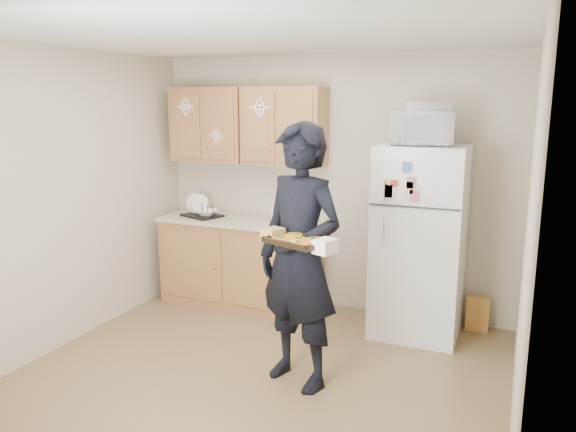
{
  "coord_description": "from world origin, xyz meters",
  "views": [
    {
      "loc": [
        1.75,
        -3.45,
        2.08
      ],
      "look_at": [
        0.1,
        0.45,
        1.2
      ],
      "focal_mm": 35.0,
      "sensor_mm": 36.0,
      "label": 1
    }
  ],
  "objects": [
    {
      "name": "wall_right",
      "position": [
        1.8,
        0.0,
        1.25
      ],
      "size": [
        0.04,
        3.6,
        2.5
      ],
      "primitive_type": "cube",
      "color": "#BDB199",
      "rests_on": "floor"
    },
    {
      "name": "upper_cab_right",
      "position": [
        -0.43,
        1.61,
        1.83
      ],
      "size": [
        0.8,
        0.33,
        0.75
      ],
      "primitive_type": "cube",
      "color": "brown",
      "rests_on": "wall_back"
    },
    {
      "name": "soap_bottle",
      "position": [
        -0.4,
        1.4,
        1.0
      ],
      "size": [
        0.11,
        0.12,
        0.21
      ],
      "primitive_type": "imported",
      "rotation": [
        0.0,
        0.0,
        -0.24
      ],
      "color": "white",
      "rests_on": "countertop"
    },
    {
      "name": "wall_back",
      "position": [
        0.0,
        1.8,
        1.25
      ],
      "size": [
        3.6,
        0.04,
        2.5
      ],
      "primitive_type": "cube",
      "color": "#BDB199",
      "rests_on": "floor"
    },
    {
      "name": "cereal_box",
      "position": [
        1.47,
        1.67,
        0.16
      ],
      "size": [
        0.2,
        0.07,
        0.32
      ],
      "primitive_type": "cube",
      "color": "#E7BB51",
      "rests_on": "floor"
    },
    {
      "name": "microwave",
      "position": [
        0.94,
        1.38,
        1.84
      ],
      "size": [
        0.56,
        0.42,
        0.29
      ],
      "primitive_type": "imported",
      "rotation": [
        0.0,
        0.0,
        0.14
      ],
      "color": "white",
      "rests_on": "refrigerator"
    },
    {
      "name": "wall_front",
      "position": [
        0.0,
        -1.8,
        1.25
      ],
      "size": [
        3.6,
        0.04,
        2.5
      ],
      "primitive_type": "cube",
      "color": "#BDB199",
      "rests_on": "floor"
    },
    {
      "name": "pizza_back_left",
      "position": [
        0.35,
        -0.03,
        1.17
      ],
      "size": [
        0.13,
        0.13,
        0.02
      ],
      "primitive_type": "cylinder",
      "color": "orange",
      "rests_on": "baking_tray"
    },
    {
      "name": "bowl",
      "position": [
        -1.2,
        1.41,
        0.95
      ],
      "size": [
        0.23,
        0.23,
        0.05
      ],
      "primitive_type": "imported",
      "rotation": [
        0.0,
        0.0,
        0.07
      ],
      "color": "white",
      "rests_on": "dish_rack"
    },
    {
      "name": "upper_cab_left",
      "position": [
        -1.25,
        1.61,
        1.83
      ],
      "size": [
        0.8,
        0.33,
        0.75
      ],
      "primitive_type": "cube",
      "color": "brown",
      "rests_on": "wall_back"
    },
    {
      "name": "person",
      "position": [
        0.31,
        0.17,
        0.97
      ],
      "size": [
        0.82,
        0.67,
        1.93
      ],
      "primitive_type": "imported",
      "rotation": [
        0.0,
        0.0,
        -0.34
      ],
      "color": "black",
      "rests_on": "floor"
    },
    {
      "name": "baking_tray",
      "position": [
        0.41,
        -0.12,
        1.16
      ],
      "size": [
        0.47,
        0.4,
        0.04
      ],
      "primitive_type": "cube",
      "rotation": [
        0.0,
        0.0,
        -0.34
      ],
      "color": "black",
      "rests_on": "person"
    },
    {
      "name": "pizza_front_right",
      "position": [
        0.48,
        -0.21,
        1.17
      ],
      "size": [
        0.13,
        0.13,
        0.02
      ],
      "primitive_type": "cylinder",
      "color": "orange",
      "rests_on": "baking_tray"
    },
    {
      "name": "pizza_back_right",
      "position": [
        0.52,
        -0.09,
        1.17
      ],
      "size": [
        0.13,
        0.13,
        0.02
      ],
      "primitive_type": "cylinder",
      "color": "orange",
      "rests_on": "baking_tray"
    },
    {
      "name": "pizza_front_left",
      "position": [
        0.3,
        -0.15,
        1.17
      ],
      "size": [
        0.13,
        0.13,
        0.02
      ],
      "primitive_type": "cylinder",
      "color": "orange",
      "rests_on": "baking_tray"
    },
    {
      "name": "ceiling",
      "position": [
        0.0,
        0.0,
        2.5
      ],
      "size": [
        3.6,
        3.6,
        0.0
      ],
      "primitive_type": "plane",
      "color": "silver",
      "rests_on": "wall_back"
    },
    {
      "name": "countertop",
      "position": [
        -0.85,
        1.48,
        0.88
      ],
      "size": [
        1.64,
        0.64,
        0.04
      ],
      "primitive_type": "cube",
      "color": "#B9AB8E",
      "rests_on": "base_cabinet"
    },
    {
      "name": "wall_left",
      "position": [
        -1.8,
        0.0,
        1.25
      ],
      "size": [
        0.04,
        3.6,
        2.5
      ],
      "primitive_type": "cube",
      "color": "#BDB199",
      "rests_on": "floor"
    },
    {
      "name": "floor",
      "position": [
        0.0,
        0.0,
        0.0
      ],
      "size": [
        3.6,
        3.6,
        0.0
      ],
      "primitive_type": "plane",
      "color": "olive",
      "rests_on": "ground"
    },
    {
      "name": "base_cabinet",
      "position": [
        -0.85,
        1.48,
        0.43
      ],
      "size": [
        1.6,
        0.6,
        0.86
      ],
      "primitive_type": "cube",
      "color": "brown",
      "rests_on": "floor"
    },
    {
      "name": "pizza_center",
      "position": [
        0.41,
        -0.12,
        1.17
      ],
      "size": [
        0.13,
        0.13,
        0.02
      ],
      "primitive_type": "cylinder",
      "color": "orange",
      "rests_on": "baking_tray"
    },
    {
      "name": "refrigerator",
      "position": [
        0.95,
        1.43,
        0.85
      ],
      "size": [
        0.75,
        0.7,
        1.7
      ],
      "primitive_type": "cube",
      "color": "white",
      "rests_on": "floor"
    },
    {
      "name": "dish_rack",
      "position": [
        -1.26,
        1.41,
        0.98
      ],
      "size": [
        0.46,
        0.4,
        0.15
      ],
      "primitive_type": "cube",
      "rotation": [
        0.0,
        0.0,
        -0.35
      ],
      "color": "black",
      "rests_on": "countertop"
    },
    {
      "name": "foil_pan",
      "position": [
        0.97,
        1.41,
        2.02
      ],
      "size": [
        0.39,
        0.3,
        0.08
      ],
      "primitive_type": "cube",
      "rotation": [
        0.0,
        0.0,
        0.16
      ],
      "color": "#A9AAB0",
      "rests_on": "microwave"
    }
  ]
}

